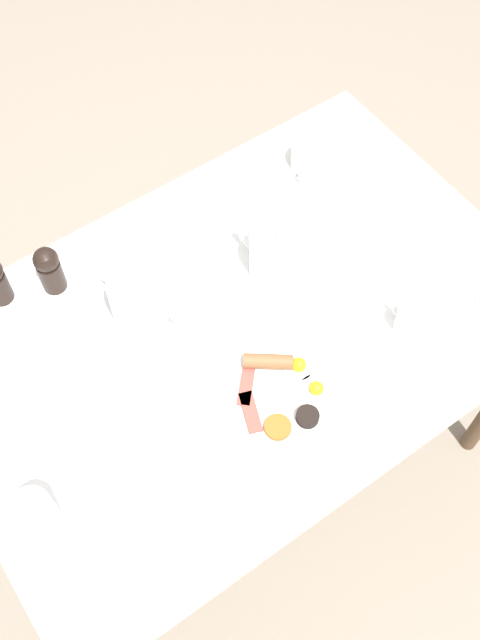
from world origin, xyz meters
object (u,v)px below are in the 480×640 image
Objects in this scene: teacup_with_saucer_right at (310,159)px; breakfast_plate at (282,393)px; napkin_folded at (38,432)px; fork_by_plate at (194,495)px; creamer_jug at (408,320)px; water_glass_tall at (38,518)px; knife_by_plate at (402,211)px; teapot_far at (277,253)px; teapot_near at (140,298)px; pepper_grinder at (49,269)px.

breakfast_plate is at bearing 137.05° from teacup_with_saucer_right.
napkin_folded is 0.32m from fork_by_plate.
creamer_jug is at bearing -85.25° from fork_by_plate.
water_glass_tall reaches higher than knife_by_plate.
teapot_far is 1.44× the size of teacup_with_saucer_right.
water_glass_tall is 0.19m from napkin_folded.
breakfast_plate is 1.31× the size of teapot_near.
teacup_with_saucer_right is 0.98m from water_glass_tall.
creamer_jug is at bearing -107.28° from napkin_folded.
teacup_with_saucer_right is at bearing 21.91° from knife_by_plate.
pepper_grinder is at bearing 26.53° from breakfast_plate.
breakfast_plate is 2.07× the size of water_glass_tall.
teacup_with_saucer_right is 0.91× the size of fork_by_plate.
knife_by_plate is (-0.11, -0.61, -0.05)m from teapot_near.
creamer_jug is 0.38× the size of napkin_folded.
water_glass_tall is 0.27m from fork_by_plate.
water_glass_tall is 1.00m from knife_by_plate.
knife_by_plate is (0.28, -0.74, 0.00)m from fork_by_plate.
pepper_grinder reaches higher than teacup_with_saucer_right.
teacup_with_saucer_right reaches higher than knife_by_plate.
pepper_grinder reaches higher than knife_by_plate.
teapot_far is at bearing -71.94° from water_glass_tall.
teapot_near is at bearing -119.25° from teapot_far.
teapot_near is at bearing -144.70° from pepper_grinder.
teapot_near reaches higher than pepper_grinder.
teacup_with_saucer_right is 0.64m from pepper_grinder.
teacup_with_saucer_right is 0.47m from creamer_jug.
teapot_far is 0.52m from fork_by_plate.
water_glass_tall reaches higher than creamer_jug.
teapot_near is at bearing -52.58° from water_glass_tall.
water_glass_tall is at bearing 105.71° from teapot_near.
teacup_with_saucer_right is at bearing -99.02° from teapot_near.
knife_by_plate is at bearing -67.05° from breakfast_plate.
pepper_grinder is (0.23, 0.41, 0.01)m from teapot_far.
pepper_grinder is 0.54× the size of knife_by_plate.
water_glass_tall reaches higher than fork_by_plate.
pepper_grinder is (0.48, 0.24, 0.05)m from breakfast_plate.
teapot_far reaches higher than pepper_grinder.
creamer_jug reaches higher than fork_by_plate.
fork_by_plate is at bearing -146.98° from napkin_folded.
knife_by_plate is at bearing 66.93° from teapot_far.
pepper_grinder is (0.04, 0.64, 0.04)m from teacup_with_saucer_right.
pepper_grinder reaches higher than creamer_jug.
teapot_far is at bearing 128.40° from teacup_with_saucer_right.
creamer_jug is at bearing -133.14° from pepper_grinder.
fork_by_plate is at bearing 110.58° from knife_by_plate.
napkin_folded is at bearing 72.72° from creamer_jug.
breakfast_plate is at bearing -153.47° from pepper_grinder.
water_glass_tall is 1.06× the size of pepper_grinder.
teapot_near reaches higher than creamer_jug.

